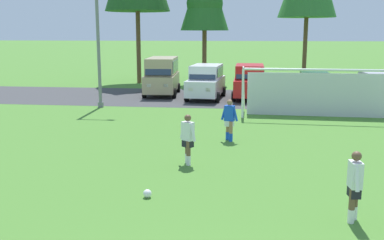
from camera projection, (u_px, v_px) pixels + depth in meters
name	position (u px, v px, depth m)	size (l,w,h in m)	color
ground_plane	(237.00, 126.00, 20.49)	(400.00, 400.00, 0.00)	#477A2D
parking_lot_strip	(241.00, 98.00, 29.09)	(52.00, 8.40, 0.01)	#3D3D3F
soccer_ball	(147.00, 194.00, 11.61)	(0.22, 0.22, 0.22)	white
soccer_goal	(317.00, 92.00, 22.44)	(7.48, 2.20, 2.57)	white
player_striker_near	(354.00, 187.00, 10.03)	(0.28, 0.74, 1.64)	brown
player_midfield_center	(188.00, 139.00, 14.42)	(0.61, 0.55, 1.64)	brown
player_defender_far	(229.00, 120.00, 17.59)	(0.70, 0.40, 1.64)	#936B4C
parked_car_slot_far_left	(162.00, 75.00, 30.47)	(2.43, 4.92, 2.52)	tan
parked_car_slot_left	(206.00, 81.00, 28.72)	(2.40, 4.73, 2.16)	silver
parked_car_slot_center_left	(249.00, 81.00, 28.83)	(2.16, 4.61, 2.16)	red
parked_car_slot_center	(314.00, 85.00, 29.04)	(2.16, 4.27, 1.72)	#194C2D
parked_car_slot_center_right	(376.00, 86.00, 28.47)	(2.24, 4.30, 1.72)	#B2B2BC
street_lamp	(102.00, 44.00, 24.90)	(2.00, 0.32, 6.92)	slate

